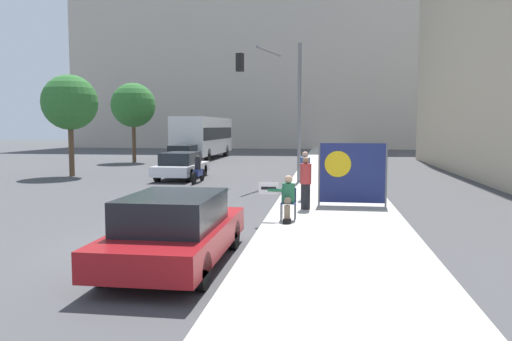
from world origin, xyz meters
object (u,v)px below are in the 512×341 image
car_on_road_nearest (181,165)px  city_bus_on_road (204,135)px  parked_car_curbside (175,230)px  pedestrian_behind (305,175)px  street_tree_near_curb (70,103)px  street_tree_midblock (133,105)px  protest_banner (352,173)px  traffic_light_pole (277,90)px  jogger_on_sidewalk (306,183)px  seated_protester (287,196)px  car_on_road_midblock (183,155)px  motorcycle_on_road (198,171)px

car_on_road_nearest → city_bus_on_road: (-2.61, 15.29, 1.24)m
parked_car_curbside → car_on_road_nearest: 15.96m
pedestrian_behind → car_on_road_nearest: bearing=-27.4°
parked_car_curbside → street_tree_near_curb: size_ratio=0.83×
city_bus_on_road → street_tree_midblock: size_ratio=1.89×
protest_banner → traffic_light_pole: (-3.05, 6.88, 3.13)m
traffic_light_pole → street_tree_near_curb: 11.44m
jogger_on_sidewalk → car_on_road_nearest: jogger_on_sidewalk is taller
seated_protester → car_on_road_midblock: 21.19m
jogger_on_sidewalk → car_on_road_midblock: 19.64m
parked_car_curbside → city_bus_on_road: size_ratio=0.41×
motorcycle_on_road → parked_car_curbside: bearing=-77.1°
pedestrian_behind → street_tree_midblock: size_ratio=0.29×
car_on_road_midblock → street_tree_midblock: bearing=150.0°
city_bus_on_road → street_tree_midblock: (-4.21, -4.46, 2.26)m
seated_protester → traffic_light_pole: size_ratio=0.20×
pedestrian_behind → city_bus_on_road: size_ratio=0.15×
protest_banner → traffic_light_pole: bearing=113.9°
pedestrian_behind → motorcycle_on_road: pedestrian_behind is taller
car_on_road_midblock → motorcycle_on_road: 10.43m
traffic_light_pole → city_bus_on_road: traffic_light_pole is taller
jogger_on_sidewalk → parked_car_curbside: bearing=99.0°
car_on_road_nearest → pedestrian_behind: bearing=-47.7°
car_on_road_nearest → street_tree_midblock: (-6.81, 10.83, 3.50)m
seated_protester → street_tree_midblock: (-13.07, 21.99, 3.40)m
seated_protester → city_bus_on_road: size_ratio=0.11×
traffic_light_pole → street_tree_near_curb: traffic_light_pole is taller
parked_car_curbside → motorcycle_on_road: bearing=102.9°
street_tree_near_curb → street_tree_midblock: size_ratio=0.92×
car_on_road_nearest → street_tree_midblock: size_ratio=0.77×
traffic_light_pole → car_on_road_midblock: traffic_light_pole is taller
pedestrian_behind → parked_car_curbside: pedestrian_behind is taller
seated_protester → street_tree_midblock: bearing=128.3°
pedestrian_behind → motorcycle_on_road: (-5.28, 5.64, -0.44)m
jogger_on_sidewalk → street_tree_near_curb: (-12.87, 9.80, 2.96)m
street_tree_midblock → jogger_on_sidewalk: bearing=-56.1°
pedestrian_behind → street_tree_midblock: bearing=-33.2°
car_on_road_nearest → street_tree_near_curb: size_ratio=0.84×
car_on_road_nearest → street_tree_midblock: bearing=122.2°
seated_protester → car_on_road_nearest: bearing=126.9°
protest_banner → car_on_road_midblock: protest_banner is taller
motorcycle_on_road → street_tree_midblock: street_tree_midblock is taller
seated_protester → car_on_road_nearest: 12.79m
jogger_on_sidewalk → motorcycle_on_road: 9.39m
traffic_light_pole → car_on_road_midblock: bearing=126.9°
seated_protester → car_on_road_midblock: bearing=121.4°
traffic_light_pole → jogger_on_sidewalk: bearing=-78.1°
protest_banner → street_tree_midblock: street_tree_midblock is taller
traffic_light_pole → car_on_road_midblock: 12.73m
jogger_on_sidewalk → car_on_road_nearest: size_ratio=0.36×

